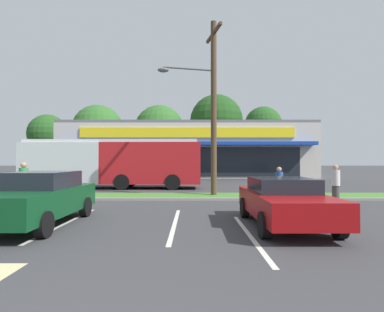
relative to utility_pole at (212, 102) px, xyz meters
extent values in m
cube|color=#427A2D|center=(-2.21, -0.10, -4.79)|extent=(56.00, 2.20, 0.12)
cube|color=gray|center=(-2.21, -1.32, -4.79)|extent=(56.00, 0.24, 0.12)
cube|color=silver|center=(-4.69, -6.38, -4.84)|extent=(0.12, 4.80, 0.01)
cube|color=silver|center=(-1.47, -6.50, -4.84)|extent=(0.12, 4.80, 0.01)
cube|color=silver|center=(0.46, -7.83, -4.84)|extent=(0.12, 4.80, 0.01)
cube|color=#BCB7AD|center=(-1.46, 21.54, -1.91)|extent=(27.93, 11.08, 5.87)
cube|color=black|center=(-1.46, 15.96, -3.09)|extent=(23.46, 0.08, 3.05)
cube|color=#14389E|center=(-1.46, 15.30, -1.21)|extent=(26.25, 1.40, 0.35)
cube|color=yellow|center=(-1.46, 15.92, -0.04)|extent=(22.34, 0.16, 1.06)
cube|color=slate|center=(-1.46, 21.54, 1.17)|extent=(27.93, 11.08, 0.30)
cylinder|color=#473323|center=(-23.46, 31.52, -2.93)|extent=(0.44, 0.44, 3.83)
sphere|color=#23511E|center=(-23.46, 31.52, 1.24)|extent=(6.02, 6.02, 6.02)
cylinder|color=#473323|center=(-15.07, 29.68, -3.02)|extent=(0.44, 0.44, 3.65)
sphere|color=#2D6026|center=(-15.07, 29.68, 1.63)|extent=(7.53, 7.53, 7.53)
cylinder|color=#473323|center=(-6.08, 31.75, -2.96)|extent=(0.44, 0.44, 3.77)
sphere|color=#2D6026|center=(-6.08, 31.75, 1.84)|extent=(7.78, 7.78, 7.78)
cylinder|color=#473323|center=(2.92, 32.37, -2.31)|extent=(0.44, 0.44, 5.08)
sphere|color=#1E4719|center=(2.92, 32.37, 3.37)|extent=(8.36, 8.36, 8.36)
cylinder|color=#473323|center=(9.82, 30.08, -2.28)|extent=(0.44, 0.44, 5.13)
sphere|color=#23511E|center=(9.82, 30.08, 2.40)|extent=(5.66, 5.66, 5.66)
cylinder|color=#4C3826|center=(0.15, 0.03, -0.34)|extent=(0.30, 0.30, 9.02)
cube|color=#4C3826|center=(0.15, 0.03, 3.57)|extent=(0.66, 2.37, 0.14)
cylinder|color=#59595B|center=(-1.12, -0.25, 1.64)|extent=(2.56, 0.67, 0.10)
ellipsoid|color=#59595B|center=(-2.38, -0.53, 1.49)|extent=(0.56, 0.32, 0.24)
cube|color=#AD191E|center=(-3.63, 4.94, -3.15)|extent=(6.52, 2.69, 2.70)
cube|color=silver|center=(-9.51, 5.06, -3.15)|extent=(5.35, 2.66, 2.70)
cube|color=silver|center=(-6.28, 5.00, -1.70)|extent=(11.34, 2.54, 0.20)
cube|color=black|center=(-6.25, 6.30, -2.66)|extent=(10.82, 0.29, 1.19)
cube|color=black|center=(-12.19, 5.12, -2.82)|extent=(0.11, 2.17, 1.51)
cylinder|color=black|center=(-10.42, 3.91, -4.35)|extent=(1.01, 0.32, 1.00)
cylinder|color=black|center=(-10.37, 6.26, -4.35)|extent=(1.01, 0.32, 1.00)
cylinder|color=black|center=(-5.42, 3.80, -4.35)|extent=(1.01, 0.32, 1.00)
cylinder|color=black|center=(-5.37, 6.15, -4.35)|extent=(1.01, 0.32, 1.00)
cylinder|color=black|center=(-2.19, 3.73, -4.35)|extent=(1.01, 0.32, 1.00)
cylinder|color=black|center=(-2.14, 6.08, -4.35)|extent=(1.01, 0.32, 1.00)
cube|color=brown|center=(-8.74, -2.28, -4.40)|extent=(1.60, 0.45, 0.06)
cube|color=brown|center=(-8.74, -2.47, -4.12)|extent=(1.60, 0.06, 0.44)
cube|color=#333338|center=(-8.13, -2.28, -4.62)|extent=(0.08, 0.36, 0.45)
cube|color=#333338|center=(-9.34, -2.28, -4.62)|extent=(0.08, 0.36, 0.45)
cube|color=#0C3F1E|center=(-5.36, -6.75, -4.16)|extent=(1.84, 4.48, 0.73)
cube|color=black|center=(-5.36, -6.53, -3.56)|extent=(1.62, 2.02, 0.47)
cylinder|color=black|center=(-4.49, -8.14, -4.53)|extent=(0.22, 0.64, 0.64)
cylinder|color=black|center=(-4.49, -5.36, -4.53)|extent=(0.22, 0.64, 0.64)
cylinder|color=black|center=(-6.24, -5.36, -4.53)|extent=(0.22, 0.64, 0.64)
cube|color=maroon|center=(1.64, -6.85, -4.21)|extent=(1.85, 4.34, 0.63)
cube|color=black|center=(1.64, -6.63, -3.70)|extent=(1.63, 1.95, 0.40)
cylinder|color=black|center=(2.52, -8.20, -4.53)|extent=(0.22, 0.64, 0.64)
cylinder|color=black|center=(0.76, -8.20, -4.53)|extent=(0.22, 0.64, 0.64)
cylinder|color=black|center=(2.52, -5.51, -4.53)|extent=(0.22, 0.64, 0.64)
cylinder|color=black|center=(0.76, -5.51, -4.53)|extent=(0.22, 0.64, 0.64)
cube|color=#B7B7BC|center=(-9.97, 11.97, -4.17)|extent=(4.30, 1.87, 0.71)
cube|color=black|center=(-10.18, 11.97, -3.58)|extent=(1.93, 1.65, 0.47)
cylinder|color=black|center=(-8.63, 12.86, -4.53)|extent=(0.64, 0.22, 0.64)
cylinder|color=black|center=(-8.63, 11.08, -4.53)|extent=(0.64, 0.22, 0.64)
cylinder|color=black|center=(-11.30, 12.86, -4.53)|extent=(0.64, 0.22, 0.64)
cylinder|color=black|center=(-11.30, 11.08, -4.53)|extent=(0.64, 0.22, 0.64)
cylinder|color=#726651|center=(2.75, -2.54, -4.46)|extent=(0.27, 0.27, 0.77)
cylinder|color=#264C99|center=(2.75, -2.54, -3.78)|extent=(0.32, 0.32, 0.61)
sphere|color=tan|center=(2.75, -2.54, -3.37)|extent=(0.21, 0.21, 0.21)
cylinder|color=black|center=(-7.95, -2.86, -4.41)|extent=(0.31, 0.31, 0.87)
cylinder|color=#338C4C|center=(-7.95, -2.86, -3.64)|extent=(0.36, 0.36, 0.69)
sphere|color=tan|center=(-7.95, -2.86, -3.18)|extent=(0.24, 0.24, 0.24)
cylinder|color=#47423D|center=(5.00, -2.84, -4.44)|extent=(0.29, 0.29, 0.81)
cylinder|color=silver|center=(5.00, -2.84, -3.71)|extent=(0.34, 0.34, 0.64)
sphere|color=tan|center=(5.00, -2.84, -3.28)|extent=(0.22, 0.22, 0.22)
camera|label=1|loc=(-0.96, -15.33, -3.01)|focal=28.17mm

